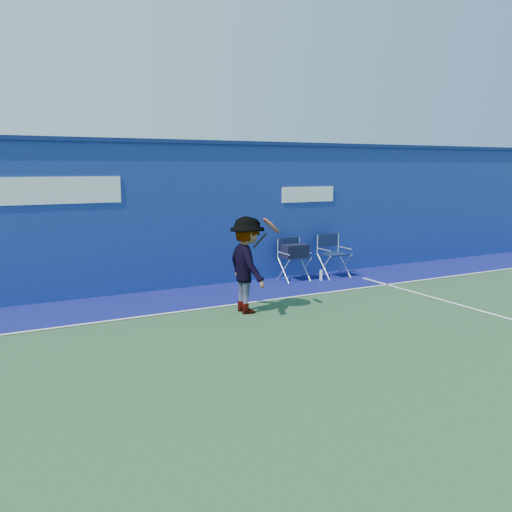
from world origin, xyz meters
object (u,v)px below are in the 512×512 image
tennis_player (247,265)px  water_bottle (321,275)px  directors_chair_left (294,263)px  directors_chair_right (334,264)px

tennis_player → water_bottle: bearing=30.9°
water_bottle → tennis_player: size_ratio=0.14×
water_bottle → tennis_player: bearing=-149.1°
directors_chair_left → directors_chair_right: 1.03m
directors_chair_left → directors_chair_right: size_ratio=0.97×
water_bottle → tennis_player: 3.20m
directors_chair_right → tennis_player: 3.68m
water_bottle → directors_chair_right: bearing=22.6°
directors_chair_left → water_bottle: (0.53, -0.31, -0.29)m
directors_chair_left → tennis_player: 2.91m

